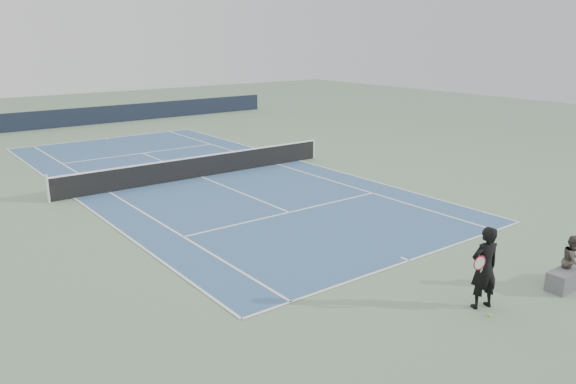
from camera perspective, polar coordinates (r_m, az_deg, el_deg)
ground at (r=24.94m, az=-8.80°, el=1.50°), size 80.00×80.00×0.00m
court_surface at (r=24.94m, az=-8.80°, el=1.52°), size 10.97×23.77×0.01m
tennis_net at (r=24.82m, az=-8.85°, el=2.63°), size 12.90×0.10×1.07m
windscreen_far at (r=41.22m, az=-20.91°, el=7.10°), size 30.00×0.25×1.20m
tennis_player at (r=13.50m, az=19.32°, el=-7.26°), size 0.88×0.70×1.95m
tennis_ball at (r=13.53m, az=19.83°, el=-11.67°), size 0.06×0.06×0.06m
spectator_bench at (r=15.63m, az=26.82°, el=-6.94°), size 1.57×0.78×1.32m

